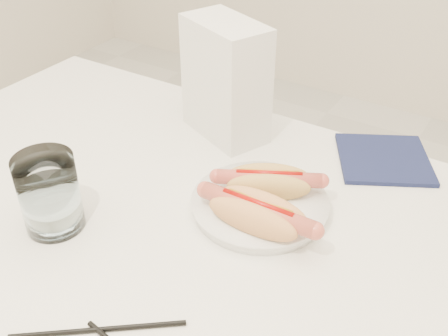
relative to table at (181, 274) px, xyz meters
The scene contains 8 objects.
table is the anchor object (origin of this frame).
plate 0.15m from the table, 63.86° to the left, with size 0.20×0.20×0.02m, color white.
hotdog_left 0.19m from the table, 67.88° to the left, with size 0.15×0.11×0.04m.
hotdog_right 0.15m from the table, 41.48° to the left, with size 0.17×0.07×0.05m.
water_glass 0.22m from the table, 159.98° to the right, with size 0.08×0.08×0.11m, color white.
chopstick_near 0.18m from the table, 86.80° to the right, with size 0.01×0.01×0.20m, color black.
napkin_box 0.35m from the table, 109.76° to the left, with size 0.16×0.09×0.21m, color silver.
navy_napkin 0.40m from the table, 63.50° to the left, with size 0.15×0.15×0.01m, color #13193D.
Camera 1 is at (0.34, -0.43, 1.25)m, focal length 42.85 mm.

